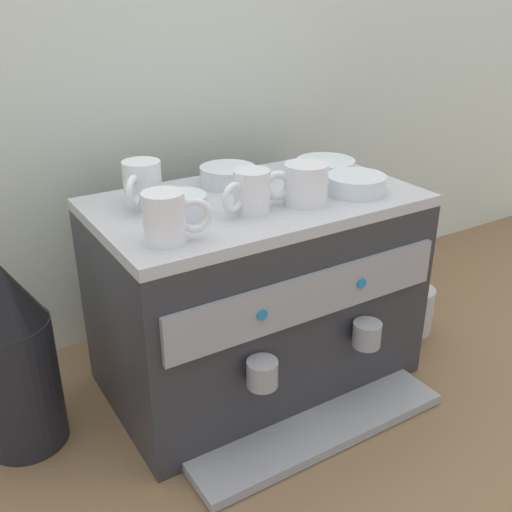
{
  "coord_description": "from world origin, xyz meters",
  "views": [
    {
      "loc": [
        -0.58,
        -0.94,
        0.8
      ],
      "look_at": [
        0.0,
        0.0,
        0.29
      ],
      "focal_mm": 41.77,
      "sensor_mm": 36.0,
      "label": 1
    }
  ],
  "objects_px": {
    "espresso_machine": "(257,293)",
    "ceramic_bowl_3": "(181,206)",
    "milk_pitcher": "(413,309)",
    "ceramic_bowl_1": "(228,176)",
    "ceramic_cup_1": "(142,184)",
    "ceramic_bowl_2": "(325,167)",
    "ceramic_bowl_0": "(356,184)",
    "ceramic_cup_0": "(250,192)",
    "ceramic_cup_2": "(303,184)",
    "coffee_grinder": "(13,356)",
    "ceramic_cup_3": "(167,217)"
  },
  "relations": [
    {
      "from": "ceramic_bowl_0",
      "to": "ceramic_bowl_2",
      "type": "relative_size",
      "value": 0.92
    },
    {
      "from": "ceramic_bowl_0",
      "to": "ceramic_cup_3",
      "type": "bearing_deg",
      "value": -175.86
    },
    {
      "from": "espresso_machine",
      "to": "ceramic_cup_2",
      "type": "relative_size",
      "value": 5.16
    },
    {
      "from": "espresso_machine",
      "to": "coffee_grinder",
      "type": "xyz_separation_m",
      "value": [
        -0.48,
        0.06,
        -0.02
      ]
    },
    {
      "from": "ceramic_bowl_1",
      "to": "coffee_grinder",
      "type": "relative_size",
      "value": 0.3
    },
    {
      "from": "ceramic_cup_2",
      "to": "ceramic_bowl_2",
      "type": "xyz_separation_m",
      "value": [
        0.15,
        0.13,
        -0.02
      ]
    },
    {
      "from": "espresso_machine",
      "to": "ceramic_bowl_1",
      "type": "height_order",
      "value": "ceramic_bowl_1"
    },
    {
      "from": "ceramic_bowl_2",
      "to": "ceramic_bowl_3",
      "type": "height_order",
      "value": "ceramic_bowl_3"
    },
    {
      "from": "ceramic_cup_1",
      "to": "ceramic_cup_2",
      "type": "xyz_separation_m",
      "value": [
        0.26,
        -0.15,
        -0.0
      ]
    },
    {
      "from": "ceramic_cup_1",
      "to": "coffee_grinder",
      "type": "bearing_deg",
      "value": -175.42
    },
    {
      "from": "ceramic_cup_3",
      "to": "coffee_grinder",
      "type": "distance_m",
      "value": 0.4
    },
    {
      "from": "ceramic_cup_2",
      "to": "espresso_machine",
      "type": "bearing_deg",
      "value": 129.12
    },
    {
      "from": "ceramic_cup_2",
      "to": "ceramic_bowl_1",
      "type": "distance_m",
      "value": 0.19
    },
    {
      "from": "ceramic_cup_0",
      "to": "ceramic_bowl_1",
      "type": "xyz_separation_m",
      "value": [
        0.04,
        0.16,
        -0.02
      ]
    },
    {
      "from": "milk_pitcher",
      "to": "ceramic_bowl_1",
      "type": "bearing_deg",
      "value": 161.36
    },
    {
      "from": "espresso_machine",
      "to": "ceramic_bowl_3",
      "type": "bearing_deg",
      "value": -176.72
    },
    {
      "from": "ceramic_cup_0",
      "to": "ceramic_cup_3",
      "type": "bearing_deg",
      "value": -165.85
    },
    {
      "from": "ceramic_cup_1",
      "to": "ceramic_bowl_2",
      "type": "bearing_deg",
      "value": -2.55
    },
    {
      "from": "espresso_machine",
      "to": "ceramic_cup_0",
      "type": "xyz_separation_m",
      "value": [
        -0.05,
        -0.06,
        0.25
      ]
    },
    {
      "from": "espresso_machine",
      "to": "ceramic_cup_1",
      "type": "distance_m",
      "value": 0.33
    },
    {
      "from": "ceramic_cup_3",
      "to": "coffee_grinder",
      "type": "relative_size",
      "value": 0.29
    },
    {
      "from": "espresso_machine",
      "to": "ceramic_bowl_2",
      "type": "bearing_deg",
      "value": 15.57
    },
    {
      "from": "ceramic_bowl_1",
      "to": "ceramic_bowl_3",
      "type": "xyz_separation_m",
      "value": [
        -0.16,
        -0.11,
        0.0
      ]
    },
    {
      "from": "ceramic_bowl_2",
      "to": "coffee_grinder",
      "type": "xyz_separation_m",
      "value": [
        -0.7,
        -0.0,
        -0.24
      ]
    },
    {
      "from": "espresso_machine",
      "to": "ceramic_cup_2",
      "type": "height_order",
      "value": "ceramic_cup_2"
    },
    {
      "from": "ceramic_bowl_1",
      "to": "ceramic_cup_3",
      "type": "bearing_deg",
      "value": -137.45
    },
    {
      "from": "ceramic_bowl_1",
      "to": "espresso_machine",
      "type": "bearing_deg",
      "value": -85.61
    },
    {
      "from": "coffee_grinder",
      "to": "milk_pitcher",
      "type": "distance_m",
      "value": 0.93
    },
    {
      "from": "ceramic_cup_0",
      "to": "ceramic_cup_2",
      "type": "xyz_separation_m",
      "value": [
        0.11,
        -0.01,
        -0.0
      ]
    },
    {
      "from": "ceramic_cup_1",
      "to": "ceramic_cup_2",
      "type": "relative_size",
      "value": 0.82
    },
    {
      "from": "espresso_machine",
      "to": "ceramic_bowl_1",
      "type": "xyz_separation_m",
      "value": [
        -0.01,
        0.1,
        0.23
      ]
    },
    {
      "from": "espresso_machine",
      "to": "ceramic_cup_1",
      "type": "height_order",
      "value": "ceramic_cup_1"
    },
    {
      "from": "ceramic_bowl_1",
      "to": "ceramic_cup_0",
      "type": "bearing_deg",
      "value": -105.29
    },
    {
      "from": "ceramic_cup_2",
      "to": "ceramic_bowl_2",
      "type": "relative_size",
      "value": 0.95
    },
    {
      "from": "ceramic_bowl_1",
      "to": "milk_pitcher",
      "type": "bearing_deg",
      "value": -18.64
    },
    {
      "from": "ceramic_cup_1",
      "to": "ceramic_bowl_0",
      "type": "relative_size",
      "value": 0.84
    },
    {
      "from": "ceramic_bowl_3",
      "to": "ceramic_bowl_2",
      "type": "bearing_deg",
      "value": 10.25
    },
    {
      "from": "ceramic_bowl_2",
      "to": "ceramic_bowl_0",
      "type": "bearing_deg",
      "value": -102.17
    },
    {
      "from": "ceramic_bowl_0",
      "to": "ceramic_bowl_3",
      "type": "bearing_deg",
      "value": 169.28
    },
    {
      "from": "ceramic_cup_0",
      "to": "coffee_grinder",
      "type": "distance_m",
      "value": 0.52
    },
    {
      "from": "espresso_machine",
      "to": "milk_pitcher",
      "type": "xyz_separation_m",
      "value": [
        0.43,
        -0.04,
        -0.15
      ]
    },
    {
      "from": "ceramic_cup_0",
      "to": "milk_pitcher",
      "type": "bearing_deg",
      "value": 1.86
    },
    {
      "from": "ceramic_cup_2",
      "to": "coffee_grinder",
      "type": "xyz_separation_m",
      "value": [
        -0.54,
        0.13,
        -0.27
      ]
    },
    {
      "from": "ceramic_cup_1",
      "to": "ceramic_bowl_2",
      "type": "height_order",
      "value": "ceramic_cup_1"
    },
    {
      "from": "ceramic_cup_1",
      "to": "ceramic_cup_3",
      "type": "distance_m",
      "value": 0.19
    },
    {
      "from": "ceramic_cup_3",
      "to": "ceramic_bowl_1",
      "type": "bearing_deg",
      "value": 42.55
    },
    {
      "from": "ceramic_cup_3",
      "to": "ceramic_bowl_2",
      "type": "distance_m",
      "value": 0.48
    },
    {
      "from": "espresso_machine",
      "to": "ceramic_cup_2",
      "type": "bearing_deg",
      "value": -50.88
    },
    {
      "from": "coffee_grinder",
      "to": "ceramic_cup_3",
      "type": "bearing_deg",
      "value": -33.23
    },
    {
      "from": "espresso_machine",
      "to": "ceramic_bowl_2",
      "type": "distance_m",
      "value": 0.32
    }
  ]
}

